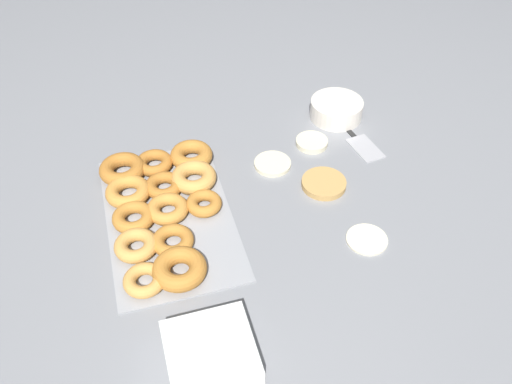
{
  "coord_description": "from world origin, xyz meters",
  "views": [
    {
      "loc": [
        0.85,
        -0.34,
        0.91
      ],
      "look_at": [
        -0.02,
        -0.08,
        0.04
      ],
      "focal_mm": 38.0,
      "sensor_mm": 36.0,
      "label": 1
    }
  ],
  "objects_px": {
    "pancake_1": "(324,183)",
    "pancake_3": "(312,142)",
    "pancake_2": "(273,164)",
    "container_stack": "(211,355)",
    "pancake_0": "(367,239)",
    "donut_tray": "(162,205)",
    "spatula": "(360,142)",
    "batter_bowl": "(336,109)"
  },
  "relations": [
    {
      "from": "pancake_2",
      "to": "container_stack",
      "type": "xyz_separation_m",
      "value": [
        0.49,
        -0.27,
        0.02
      ]
    },
    {
      "from": "pancake_0",
      "to": "batter_bowl",
      "type": "bearing_deg",
      "value": 166.16
    },
    {
      "from": "donut_tray",
      "to": "container_stack",
      "type": "height_order",
      "value": "container_stack"
    },
    {
      "from": "pancake_0",
      "to": "pancake_2",
      "type": "distance_m",
      "value": 0.33
    },
    {
      "from": "pancake_1",
      "to": "pancake_0",
      "type": "bearing_deg",
      "value": 8.02
    },
    {
      "from": "pancake_1",
      "to": "pancake_2",
      "type": "xyz_separation_m",
      "value": [
        -0.11,
        -0.1,
        -0.0
      ]
    },
    {
      "from": "pancake_3",
      "to": "container_stack",
      "type": "relative_size",
      "value": 0.54
    },
    {
      "from": "batter_bowl",
      "to": "pancake_2",
      "type": "bearing_deg",
      "value": -57.35
    },
    {
      "from": "donut_tray",
      "to": "batter_bowl",
      "type": "relative_size",
      "value": 3.22
    },
    {
      "from": "pancake_0",
      "to": "batter_bowl",
      "type": "distance_m",
      "value": 0.47
    },
    {
      "from": "donut_tray",
      "to": "container_stack",
      "type": "xyz_separation_m",
      "value": [
        0.41,
        0.02,
        0.01
      ]
    },
    {
      "from": "pancake_2",
      "to": "pancake_3",
      "type": "relative_size",
      "value": 1.11
    },
    {
      "from": "pancake_2",
      "to": "donut_tray",
      "type": "xyz_separation_m",
      "value": [
        0.08,
        -0.3,
        0.01
      ]
    },
    {
      "from": "container_stack",
      "to": "spatula",
      "type": "distance_m",
      "value": 0.74
    },
    {
      "from": "pancake_3",
      "to": "spatula",
      "type": "relative_size",
      "value": 0.36
    },
    {
      "from": "pancake_1",
      "to": "batter_bowl",
      "type": "height_order",
      "value": "batter_bowl"
    },
    {
      "from": "pancake_3",
      "to": "batter_bowl",
      "type": "bearing_deg",
      "value": 131.96
    },
    {
      "from": "donut_tray",
      "to": "pancake_0",
      "type": "bearing_deg",
      "value": 62.37
    },
    {
      "from": "donut_tray",
      "to": "container_stack",
      "type": "relative_size",
      "value": 3.0
    },
    {
      "from": "container_stack",
      "to": "pancake_0",
      "type": "bearing_deg",
      "value": 115.76
    },
    {
      "from": "pancake_1",
      "to": "spatula",
      "type": "relative_size",
      "value": 0.46
    },
    {
      "from": "donut_tray",
      "to": "container_stack",
      "type": "distance_m",
      "value": 0.41
    },
    {
      "from": "pancake_0",
      "to": "container_stack",
      "type": "xyz_separation_m",
      "value": [
        0.19,
        -0.4,
        0.02
      ]
    },
    {
      "from": "pancake_3",
      "to": "batter_bowl",
      "type": "relative_size",
      "value": 0.58
    },
    {
      "from": "pancake_0",
      "to": "spatula",
      "type": "xyz_separation_m",
      "value": [
        -0.32,
        0.13,
        -0.0
      ]
    },
    {
      "from": "pancake_2",
      "to": "spatula",
      "type": "relative_size",
      "value": 0.4
    },
    {
      "from": "pancake_1",
      "to": "spatula",
      "type": "xyz_separation_m",
      "value": [
        -0.13,
        0.16,
        -0.01
      ]
    },
    {
      "from": "pancake_3",
      "to": "donut_tray",
      "type": "relative_size",
      "value": 0.18
    },
    {
      "from": "batter_bowl",
      "to": "container_stack",
      "type": "height_order",
      "value": "container_stack"
    },
    {
      "from": "pancake_3",
      "to": "pancake_1",
      "type": "bearing_deg",
      "value": -10.21
    },
    {
      "from": "pancake_2",
      "to": "batter_bowl",
      "type": "bearing_deg",
      "value": 122.65
    },
    {
      "from": "pancake_1",
      "to": "pancake_3",
      "type": "xyz_separation_m",
      "value": [
        -0.16,
        0.03,
        -0.0
      ]
    },
    {
      "from": "pancake_3",
      "to": "spatula",
      "type": "xyz_separation_m",
      "value": [
        0.03,
        0.13,
        -0.0
      ]
    },
    {
      "from": "pancake_2",
      "to": "container_stack",
      "type": "height_order",
      "value": "container_stack"
    },
    {
      "from": "pancake_1",
      "to": "batter_bowl",
      "type": "relative_size",
      "value": 0.75
    },
    {
      "from": "pancake_2",
      "to": "batter_bowl",
      "type": "distance_m",
      "value": 0.28
    },
    {
      "from": "spatula",
      "to": "pancake_1",
      "type": "bearing_deg",
      "value": -58.29
    },
    {
      "from": "pancake_1",
      "to": "batter_bowl",
      "type": "xyz_separation_m",
      "value": [
        -0.26,
        0.14,
        0.02
      ]
    },
    {
      "from": "pancake_1",
      "to": "pancake_2",
      "type": "distance_m",
      "value": 0.15
    },
    {
      "from": "pancake_2",
      "to": "donut_tray",
      "type": "bearing_deg",
      "value": -74.66
    },
    {
      "from": "pancake_3",
      "to": "batter_bowl",
      "type": "distance_m",
      "value": 0.15
    },
    {
      "from": "container_stack",
      "to": "pancake_3",
      "type": "bearing_deg",
      "value": 143.73
    }
  ]
}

